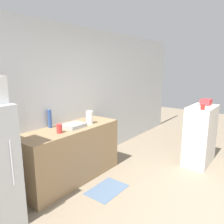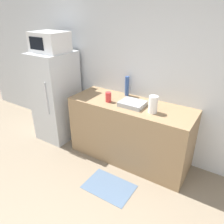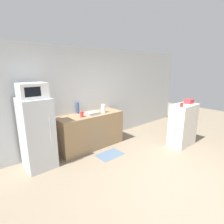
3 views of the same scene
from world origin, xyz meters
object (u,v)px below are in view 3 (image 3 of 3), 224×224
object	(u,v)px
microwave	(32,91)
jar	(182,105)
bottle_tall	(78,108)
basket	(189,101)
refrigerator	(37,133)
paper_towel_roll	(103,109)
bottle_short	(82,114)

from	to	relation	value
microwave	jar	distance (m)	3.41
bottle_tall	basket	bearing A→B (deg)	-37.07
basket	jar	world-z (taller)	basket
refrigerator	jar	xyz separation A→B (m)	(3.01, -1.54, 0.45)
jar	paper_towel_roll	distance (m)	1.99
microwave	bottle_tall	xyz separation A→B (m)	(1.18, 0.33, -0.58)
bottle_tall	paper_towel_roll	size ratio (longest dim) A/B	1.32
microwave	bottle_short	xyz separation A→B (m)	(1.08, -0.02, -0.66)
refrigerator	basket	size ratio (longest dim) A/B	6.56
refrigerator	paper_towel_roll	bearing A→B (deg)	-0.53
microwave	jar	world-z (taller)	microwave
basket	paper_towel_roll	bearing A→B (deg)	141.31
jar	basket	bearing A→B (deg)	8.79
bottle_short	bottle_tall	bearing A→B (deg)	73.96
basket	jar	distance (m)	0.54
refrigerator	bottle_short	distance (m)	1.10
bottle_tall	refrigerator	bearing A→B (deg)	-164.38
bottle_tall	bottle_short	world-z (taller)	bottle_tall
basket	paper_towel_roll	xyz separation A→B (m)	(-1.80, 1.44, -0.18)
jar	paper_towel_roll	xyz separation A→B (m)	(-1.27, 1.52, -0.17)
bottle_tall	paper_towel_roll	world-z (taller)	bottle_tall
bottle_short	jar	world-z (taller)	jar
bottle_short	paper_towel_roll	world-z (taller)	paper_towel_roll
microwave	basket	size ratio (longest dim) A/B	2.30
refrigerator	microwave	bearing A→B (deg)	-107.68
jar	paper_towel_roll	size ratio (longest dim) A/B	0.44
bottle_tall	basket	xyz separation A→B (m)	(2.37, -1.79, 0.14)
refrigerator	basket	distance (m)	3.86
refrigerator	bottle_tall	size ratio (longest dim) A/B	5.07
microwave	paper_towel_roll	bearing A→B (deg)	-0.49
basket	bottle_tall	bearing A→B (deg)	142.93
paper_towel_roll	jar	bearing A→B (deg)	-50.28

